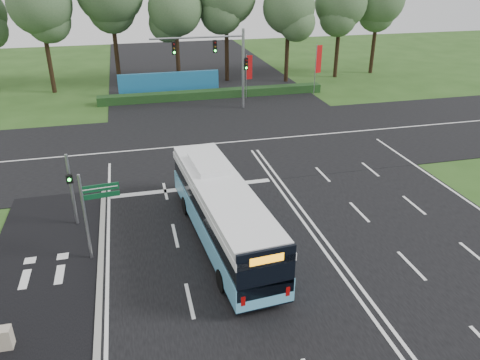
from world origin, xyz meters
name	(u,v)px	position (x,y,z in m)	size (l,w,h in m)	color
ground	(301,220)	(0.00, 0.00, 0.00)	(120.00, 120.00, 0.00)	#274A18
road_main	(301,220)	(0.00, 0.00, 0.02)	(20.00, 120.00, 0.04)	black
road_cross	(245,141)	(0.00, 12.00, 0.03)	(120.00, 14.00, 0.05)	black
bike_path	(39,292)	(-12.50, -3.00, 0.03)	(5.00, 18.00, 0.06)	black
kerb_strip	(100,283)	(-10.10, -3.00, 0.06)	(0.25, 18.00, 0.12)	gray
city_bus	(222,212)	(-4.40, -1.00, 1.63)	(3.28, 11.42, 3.23)	#5EB2DA
pedestrian_signal	(71,188)	(-11.35, 2.32, 2.12)	(0.34, 0.43, 3.87)	gray
street_sign	(92,206)	(-10.16, -0.96, 2.64)	(1.64, 0.24, 4.21)	gray
utility_cabinet	(4,339)	(-13.18, -5.93, 0.44)	(0.53, 0.44, 0.88)	#BDAE98
banner_flag_mid	(249,70)	(3.31, 23.59, 2.77)	(0.63, 0.08, 4.23)	gray
banner_flag_right	(318,62)	(10.20, 23.20, 3.22)	(0.70, 0.29, 4.97)	gray
traffic_light_gantry	(223,57)	(0.21, 20.50, 4.66)	(8.41, 0.28, 7.00)	gray
hedge	(213,94)	(0.00, 24.50, 0.40)	(22.00, 1.20, 0.80)	#123315
blue_hoarding	(169,83)	(-4.00, 27.00, 1.10)	(10.00, 0.30, 2.20)	#1C689C
eucalyptus_row	(196,1)	(-0.34, 30.96, 8.44)	(47.47, 8.84, 12.86)	black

